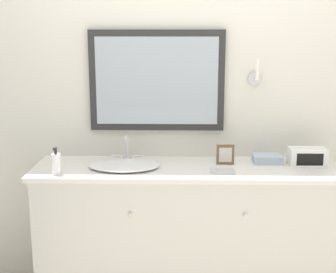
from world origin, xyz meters
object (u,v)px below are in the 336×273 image
at_px(soap_bottle, 56,163).
at_px(picture_frame, 225,155).
at_px(sink_basin, 124,165).
at_px(appliance_box, 307,157).

distance_m(soap_bottle, picture_frame, 1.07).
xyz_separation_m(sink_basin, picture_frame, (0.65, 0.08, 0.05)).
distance_m(sink_basin, appliance_box, 1.18).
xyz_separation_m(sink_basin, appliance_box, (1.18, 0.06, 0.04)).
height_order(sink_basin, appliance_box, sink_basin).
relative_size(appliance_box, picture_frame, 1.77).
bearing_deg(sink_basin, soap_bottle, -158.67).
distance_m(sink_basin, soap_bottle, 0.43).
bearing_deg(soap_bottle, sink_basin, 21.33).
bearing_deg(picture_frame, soap_bottle, -167.38).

